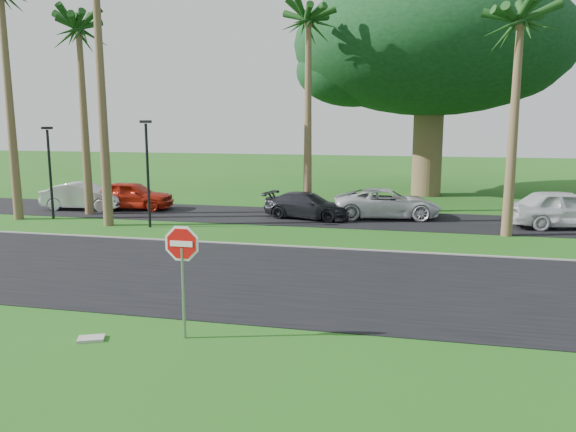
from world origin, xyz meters
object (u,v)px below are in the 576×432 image
(car_minivan, at_px, (387,204))
(stop_sign_near, at_px, (182,259))
(car_silver, at_px, (84,197))
(car_dark, at_px, (308,206))
(car_pickup, at_px, (565,209))
(car_red, at_px, (132,196))

(car_minivan, bearing_deg, stop_sign_near, 158.23)
(car_silver, distance_m, car_dark, 11.90)
(car_pickup, bearing_deg, car_silver, 80.05)
(stop_sign_near, height_order, car_minivan, stop_sign_near)
(car_silver, bearing_deg, car_dark, -95.38)
(car_red, bearing_deg, stop_sign_near, -154.50)
(car_red, height_order, car_pickup, car_pickup)
(stop_sign_near, height_order, car_silver, stop_sign_near)
(car_dark, bearing_deg, car_silver, 100.99)
(stop_sign_near, distance_m, car_minivan, 16.52)
(car_red, bearing_deg, car_pickup, -97.37)
(car_red, distance_m, car_dark, 9.53)
(stop_sign_near, bearing_deg, car_dark, 90.56)
(car_minivan, distance_m, car_pickup, 7.71)
(stop_sign_near, relative_size, car_minivan, 0.52)
(car_red, relative_size, car_minivan, 0.86)
(car_minivan, xyz_separation_m, car_pickup, (7.67, -0.82, 0.13))
(car_silver, bearing_deg, car_red, -80.18)
(car_minivan, bearing_deg, car_silver, 83.95)
(car_dark, relative_size, car_minivan, 0.84)
(car_silver, xyz_separation_m, car_dark, (11.90, -0.03, -0.09))
(car_silver, relative_size, car_pickup, 0.87)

